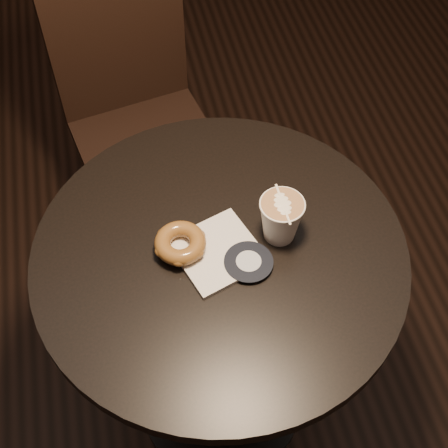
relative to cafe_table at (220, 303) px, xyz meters
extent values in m
plane|color=black|center=(0.00, 0.00, -0.55)|extent=(4.50, 4.50, 0.00)
cylinder|color=black|center=(0.00, 0.00, 0.18)|extent=(0.70, 0.70, 0.03)
cylinder|color=black|center=(0.00, 0.00, -0.18)|extent=(0.07, 0.07, 0.70)
cylinder|color=black|center=(0.00, 0.00, -0.54)|extent=(0.44, 0.44, 0.02)
cube|color=black|center=(-0.08, 0.62, -0.13)|extent=(0.44, 0.44, 0.04)
cube|color=black|center=(-0.11, 0.79, 0.14)|extent=(0.37, 0.11, 0.50)
cylinder|color=black|center=(-0.20, 0.44, -0.34)|extent=(0.03, 0.03, 0.42)
cylinder|color=black|center=(0.11, 0.50, -0.34)|extent=(0.03, 0.03, 0.42)
cylinder|color=black|center=(-0.26, 0.75, -0.34)|extent=(0.03, 0.03, 0.42)
cylinder|color=black|center=(0.05, 0.81, -0.34)|extent=(0.03, 0.03, 0.42)
cube|color=silver|center=(0.00, -0.01, 0.20)|extent=(0.18, 0.18, 0.01)
torus|color=brown|center=(-0.07, 0.01, 0.22)|extent=(0.10, 0.10, 0.03)
camera|label=1|loc=(-0.14, -0.64, 1.15)|focal=50.00mm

